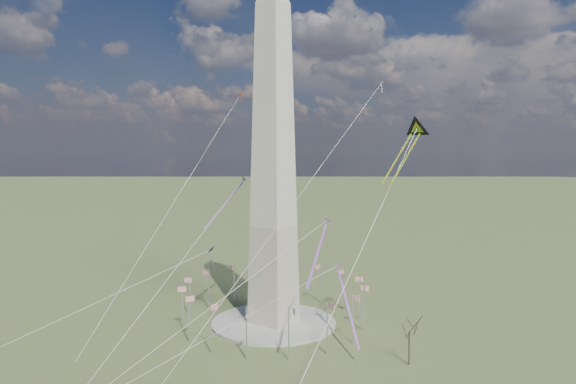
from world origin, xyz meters
The scene contains 12 objects.
ground centered at (0.00, 0.00, 0.00)m, with size 2000.00×2000.00×0.00m, color #3E552A.
plaza centered at (0.00, 0.00, 0.40)m, with size 36.00×36.00×0.80m, color #ABA89C.
washington_monument centered at (0.00, 0.00, 47.95)m, with size 15.56×15.56×100.00m.
flagpole_ring centered at (0.00, 0.00, 7.27)m, with size 54.40×54.40×13.00m.
tree_near centered at (43.08, -4.35, 8.53)m, with size 6.84×6.84×11.97m.
kite_delta_black centered at (39.66, 5.31, 54.76)m, with size 7.03×19.05×15.98m.
kite_diamond_purple centered at (-22.27, -2.47, 18.84)m, with size 1.59×2.74×8.42m.
kite_streamer_left centered at (25.66, -16.07, 28.60)m, with size 7.12×18.37×13.04m.
kite_streamer_mid centered at (-15.82, -0.59, 36.44)m, with size 3.36×20.46×14.05m.
kite_streamer_right centered at (22.86, 0.74, 12.99)m, with size 17.12×18.38×16.30m.
kite_small_red centered at (-41.68, 34.10, 70.86)m, with size 1.19×1.82×3.97m.
kite_small_white centered at (14.37, 39.61, 71.88)m, with size 1.52×1.32×3.87m.
Camera 1 is at (87.78, -115.97, 50.15)m, focal length 32.00 mm.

